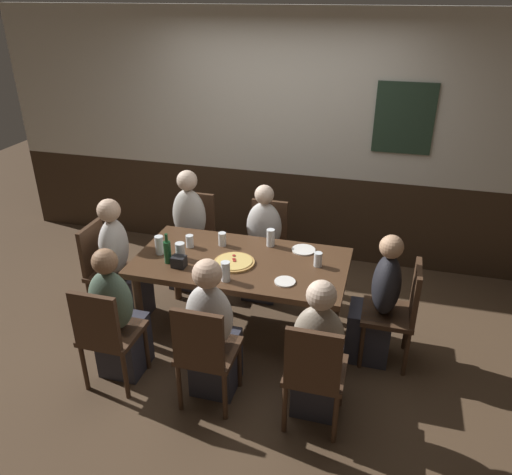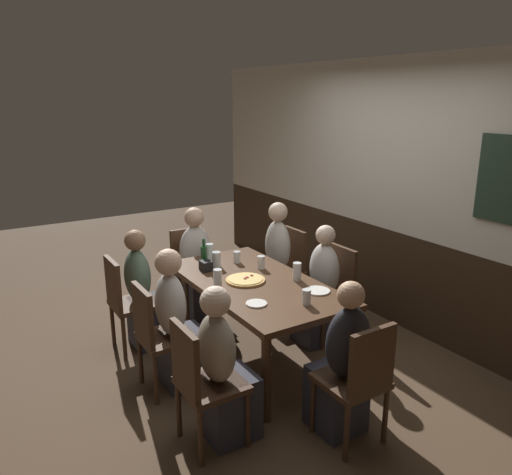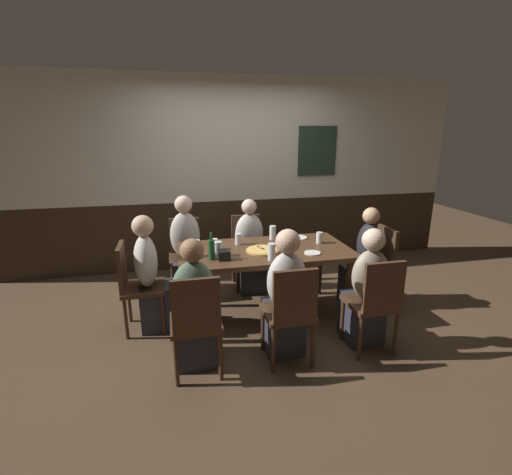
# 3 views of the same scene
# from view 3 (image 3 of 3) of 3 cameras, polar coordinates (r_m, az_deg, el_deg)

# --- Properties ---
(ground_plane) EXTENTS (12.00, 12.00, 0.00)m
(ground_plane) POSITION_cam_3_polar(r_m,az_deg,el_deg) (4.06, 1.26, -11.75)
(ground_plane) COLOR #4C3826
(wall_back) EXTENTS (6.40, 0.13, 2.60)m
(wall_back) POSITION_cam_3_polar(r_m,az_deg,el_deg) (5.24, -3.04, 9.59)
(wall_back) COLOR #332316
(wall_back) RESTS_ON ground_plane
(dining_table) EXTENTS (1.73, 0.91, 0.74)m
(dining_table) POSITION_cam_3_polar(r_m,az_deg,el_deg) (3.80, 1.32, -2.91)
(dining_table) COLOR #472D1C
(dining_table) RESTS_ON ground_plane
(chair_right_near) EXTENTS (0.40, 0.40, 0.88)m
(chair_right_near) POSITION_cam_3_polar(r_m,az_deg,el_deg) (3.39, 17.84, -9.17)
(chair_right_near) COLOR #422B1C
(chair_right_near) RESTS_ON ground_plane
(chair_left_far) EXTENTS (0.40, 0.40, 0.88)m
(chair_left_far) POSITION_cam_3_polar(r_m,az_deg,el_deg) (4.57, -10.74, -2.02)
(chair_left_far) COLOR #422B1C
(chair_left_far) RESTS_ON ground_plane
(chair_left_near) EXTENTS (0.40, 0.40, 0.88)m
(chair_left_near) POSITION_cam_3_polar(r_m,az_deg,el_deg) (2.97, -9.17, -12.38)
(chair_left_near) COLOR #422B1C
(chair_left_near) RESTS_ON ground_plane
(chair_head_east) EXTENTS (0.40, 0.40, 0.88)m
(chair_head_east) POSITION_cam_3_polar(r_m,az_deg,el_deg) (4.34, 18.01, -3.58)
(chair_head_east) COLOR #422B1C
(chair_head_east) RESTS_ON ground_plane
(chair_head_west) EXTENTS (0.40, 0.40, 0.88)m
(chair_head_west) POSITION_cam_3_polar(r_m,az_deg,el_deg) (3.77, -18.08, -6.56)
(chair_head_west) COLOR #422B1C
(chair_head_west) RESTS_ON ground_plane
(chair_mid_far) EXTENTS (0.40, 0.40, 0.88)m
(chair_mid_far) POSITION_cam_3_polar(r_m,az_deg,el_deg) (4.66, -1.33, -1.40)
(chair_mid_far) COLOR #422B1C
(chair_mid_far) RESTS_ON ground_plane
(chair_mid_near) EXTENTS (0.40, 0.40, 0.88)m
(chair_mid_near) POSITION_cam_3_polar(r_m,az_deg,el_deg) (3.09, 5.33, -10.96)
(chair_mid_near) COLOR #422B1C
(chair_mid_near) RESTS_ON ground_plane
(person_right_near) EXTENTS (0.34, 0.37, 1.10)m
(person_right_near) POSITION_cam_3_polar(r_m,az_deg,el_deg) (3.53, 16.46, -8.56)
(person_right_near) COLOR #2D2D38
(person_right_near) RESTS_ON ground_plane
(person_left_far) EXTENTS (0.34, 0.37, 1.19)m
(person_left_far) POSITION_cam_3_polar(r_m,az_deg,el_deg) (4.42, -10.65, -2.55)
(person_left_far) COLOR #2D2D38
(person_left_far) RESTS_ON ground_plane
(person_left_near) EXTENTS (0.34, 0.37, 1.12)m
(person_left_near) POSITION_cam_3_polar(r_m,az_deg,el_deg) (3.12, -9.37, -11.43)
(person_left_near) COLOR #2D2D38
(person_left_near) RESTS_ON ground_plane
(person_head_east) EXTENTS (0.37, 0.34, 1.12)m
(person_head_east) POSITION_cam_3_polar(r_m,az_deg,el_deg) (4.27, 16.08, -4.16)
(person_head_east) COLOR #2D2D38
(person_head_east) RESTS_ON ground_plane
(person_head_west) EXTENTS (0.37, 0.34, 1.15)m
(person_head_west) POSITION_cam_3_polar(r_m,az_deg,el_deg) (3.76, -15.60, -6.56)
(person_head_west) COLOR #2D2D38
(person_head_west) RESTS_ON ground_plane
(person_mid_far) EXTENTS (0.34, 0.37, 1.12)m
(person_mid_far) POSITION_cam_3_polar(r_m,az_deg,el_deg) (4.51, -0.91, -2.35)
(person_mid_far) COLOR #2D2D38
(person_mid_far) RESTS_ON ground_plane
(person_mid_near) EXTENTS (0.34, 0.37, 1.14)m
(person_mid_near) POSITION_cam_3_polar(r_m,az_deg,el_deg) (3.24, 4.42, -9.87)
(person_mid_near) COLOR #2D2D38
(person_mid_near) RESTS_ON ground_plane
(pizza) EXTENTS (0.33, 0.33, 0.03)m
(pizza) POSITION_cam_3_polar(r_m,az_deg,el_deg) (3.70, 1.02, -1.95)
(pizza) COLOR tan
(pizza) RESTS_ON dining_table
(highball_clear) EXTENTS (0.07, 0.07, 0.12)m
(highball_clear) POSITION_cam_3_polar(r_m,az_deg,el_deg) (4.02, 9.69, -0.11)
(highball_clear) COLOR silver
(highball_clear) RESTS_ON dining_table
(beer_glass_tall) EXTENTS (0.08, 0.08, 0.14)m
(beer_glass_tall) POSITION_cam_3_polar(r_m,az_deg,el_deg) (3.57, -5.85, -1.84)
(beer_glass_tall) COLOR silver
(beer_glass_tall) RESTS_ON dining_table
(pint_glass_amber) EXTENTS (0.07, 0.07, 0.16)m
(pint_glass_amber) POSITION_cam_3_polar(r_m,az_deg,el_deg) (3.44, 2.40, -2.39)
(pint_glass_amber) COLOR silver
(pint_glass_amber) RESTS_ON dining_table
(beer_glass_half) EXTENTS (0.07, 0.07, 0.16)m
(beer_glass_half) POSITION_cam_3_polar(r_m,az_deg,el_deg) (3.59, -9.11, -1.80)
(beer_glass_half) COLOR silver
(beer_glass_half) RESTS_ON dining_table
(pint_glass_pale) EXTENTS (0.07, 0.07, 0.15)m
(pint_glass_pale) POSITION_cam_3_polar(r_m,az_deg,el_deg) (4.09, 2.57, 0.61)
(pint_glass_pale) COLOR silver
(pint_glass_pale) RESTS_ON dining_table
(tumbler_short) EXTENTS (0.07, 0.07, 0.12)m
(tumbler_short) POSITION_cam_3_polar(r_m,az_deg,el_deg) (3.91, -2.75, -0.34)
(tumbler_short) COLOR silver
(tumbler_short) RESTS_ON dining_table
(pint_glass_stout) EXTENTS (0.07, 0.07, 0.11)m
(pint_glass_stout) POSITION_cam_3_polar(r_m,az_deg,el_deg) (3.78, -6.35, -1.05)
(pint_glass_stout) COLOR silver
(pint_glass_stout) RESTS_ON dining_table
(beer_bottle_green) EXTENTS (0.06, 0.06, 0.26)m
(beer_bottle_green) POSITION_cam_3_polar(r_m,az_deg,el_deg) (3.47, -6.84, -1.76)
(beer_bottle_green) COLOR #194723
(beer_bottle_green) RESTS_ON dining_table
(plate_white_large) EXTENTS (0.20, 0.20, 0.01)m
(plate_white_large) POSITION_cam_3_polar(r_m,az_deg,el_deg) (4.18, 6.47, 0.01)
(plate_white_large) COLOR white
(plate_white_large) RESTS_ON dining_table
(plate_white_small) EXTENTS (0.16, 0.16, 0.01)m
(plate_white_small) POSITION_cam_3_polar(r_m,az_deg,el_deg) (3.68, 8.65, -2.35)
(plate_white_small) COLOR white
(plate_white_small) RESTS_ON dining_table
(condiment_caddy) EXTENTS (0.11, 0.09, 0.09)m
(condiment_caddy) POSITION_cam_3_polar(r_m,az_deg,el_deg) (3.46, -4.91, -2.72)
(condiment_caddy) COLOR black
(condiment_caddy) RESTS_ON dining_table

